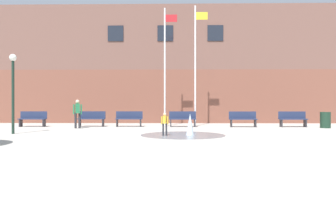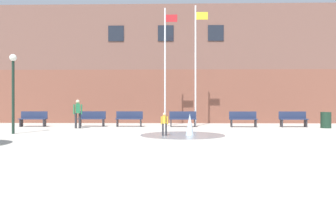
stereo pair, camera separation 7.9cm
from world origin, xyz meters
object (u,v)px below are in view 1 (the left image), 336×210
park_bench_under_left_flagpole (129,119)px  trash_can (325,120)px  child_in_fountain (165,122)px  lamp_post_left_lane (13,81)px  park_bench_near_trashcan (243,119)px  adult_near_bench (78,112)px  park_bench_far_right (293,119)px  flagpole_left (165,63)px  flagpole_right (196,62)px  park_bench_far_left (33,119)px  park_bench_left_of_flagpoles (92,119)px  park_bench_under_right_flagpole (183,119)px

park_bench_under_left_flagpole → trash_can: park_bench_under_left_flagpole is taller
child_in_fountain → lamp_post_left_lane: size_ratio=0.27×
park_bench_near_trashcan → lamp_post_left_lane: lamp_post_left_lane is taller
adult_near_bench → park_bench_far_right: bearing=-110.1°
park_bench_under_left_flagpole → park_bench_far_right: bearing=-0.9°
park_bench_far_right → lamp_post_left_lane: size_ratio=0.44×
child_in_fountain → lamp_post_left_lane: lamp_post_left_lane is taller
flagpole_left → child_in_fountain: bearing=-88.7°
flagpole_left → flagpole_right: bearing=0.0°
child_in_fountain → trash_can: 10.04m
child_in_fountain → lamp_post_left_lane: (-6.90, 0.73, 1.81)m
park_bench_far_left → flagpole_left: flagpole_left is taller
park_bench_under_left_flagpole → adult_near_bench: 3.07m
child_in_fountain → flagpole_right: 7.05m
park_bench_left_of_flagpoles → trash_can: 13.50m
park_bench_left_of_flagpoles → park_bench_under_left_flagpole: same height
lamp_post_left_lane → child_in_fountain: bearing=-6.1°
adult_near_bench → child_in_fountain: (4.95, -4.07, -0.35)m
park_bench_near_trashcan → child_in_fountain: size_ratio=1.62×
trash_can → park_bench_left_of_flagpoles: bearing=175.9°
adult_near_bench → lamp_post_left_lane: (-1.95, -3.34, 1.45)m
park_bench_far_left → park_bench_under_right_flagpole: same height
flagpole_right → trash_can: bearing=-10.7°
park_bench_under_right_flagpole → child_in_fountain: bearing=-99.5°
park_bench_far_right → trash_can: park_bench_far_right is taller
flagpole_left → trash_can: size_ratio=8.00×
trash_can → park_bench_far_right: bearing=153.5°
park_bench_far_left → park_bench_under_right_flagpole: size_ratio=1.00×
park_bench_far_right → flagpole_left: flagpole_left is taller
adult_near_bench → park_bench_under_right_flagpole: bearing=-103.1°
park_bench_under_right_flagpole → park_bench_far_right: bearing=-0.5°
child_in_fountain → park_bench_under_right_flagpole: bearing=3.2°
adult_near_bench → trash_can: bearing=-113.9°
child_in_fountain → flagpole_left: bearing=13.9°
park_bench_near_trashcan → adult_near_bench: size_ratio=1.01×
park_bench_under_right_flagpole → trash_can: park_bench_under_right_flagpole is taller
park_bench_near_trashcan → flagpole_left: 5.71m
child_in_fountain → flagpole_right: flagpole_right is taller
park_bench_left_of_flagpoles → child_in_fountain: size_ratio=1.62×
park_bench_far_right → flagpole_left: bearing=175.5°
park_bench_under_right_flagpole → park_bench_far_right: size_ratio=1.00×
park_bench_under_right_flagpole → flagpole_left: size_ratio=0.22×
park_bench_far_left → flagpole_right: 10.34m
park_bench_far_right → flagpole_right: 6.64m
flagpole_left → park_bench_under_right_flagpole: bearing=-27.6°
park_bench_under_right_flagpole → flagpole_right: 3.57m
park_bench_under_right_flagpole → flagpole_left: (-1.04, 0.54, 3.36)m
park_bench_left_of_flagpoles → park_bench_far_right: same height
park_bench_left_of_flagpoles → adult_near_bench: bearing=-105.2°
trash_can → flagpole_right: bearing=169.3°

